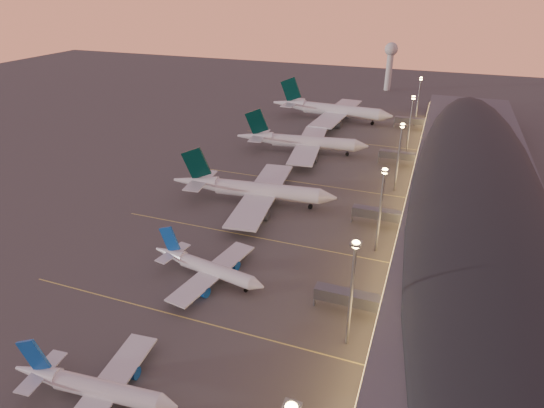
% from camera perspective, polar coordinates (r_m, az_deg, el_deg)
% --- Properties ---
extents(ground, '(700.00, 700.00, 0.00)m').
position_cam_1_polar(ground, '(113.88, -9.08, -12.50)').
color(ground, '#474441').
extents(airliner_narrow_south, '(33.97, 30.47, 12.13)m').
position_cam_1_polar(airliner_narrow_south, '(96.26, -21.44, -20.68)').
color(airliner_narrow_south, silver).
rests_on(airliner_narrow_south, ground).
extents(airliner_narrow_north, '(34.67, 31.30, 12.40)m').
position_cam_1_polar(airliner_narrow_north, '(121.05, -8.15, -7.92)').
color(airliner_narrow_north, silver).
rests_on(airliner_narrow_north, ground).
extents(airliner_wide_near, '(59.21, 54.29, 18.94)m').
position_cam_1_polar(airliner_wide_near, '(158.94, -2.41, 1.79)').
color(airliner_wide_near, silver).
rests_on(airliner_wide_near, ground).
extents(airliner_wide_mid, '(60.04, 55.17, 19.22)m').
position_cam_1_polar(airliner_wide_mid, '(207.85, 3.74, 7.79)').
color(airliner_wide_mid, silver).
rests_on(airliner_wide_mid, ground).
extents(airliner_wide_far, '(69.07, 63.00, 22.10)m').
position_cam_1_polar(airliner_wide_far, '(260.58, 7.37, 11.63)').
color(airliner_wide_far, silver).
rests_on(airliner_wide_far, ground).
extents(terminal_building, '(56.35, 255.00, 17.46)m').
position_cam_1_polar(terminal_building, '(161.50, 23.99, 1.34)').
color(terminal_building, '#545459').
rests_on(terminal_building, ground).
extents(light_masts, '(2.20, 217.20, 25.90)m').
position_cam_1_polar(light_masts, '(151.02, 14.95, 4.76)').
color(light_masts, slate).
rests_on(light_masts, ground).
extents(radar_tower, '(9.00, 9.00, 32.50)m').
position_cam_1_polar(radar_tower, '(341.46, 14.63, 17.27)').
color(radar_tower, silver).
rests_on(radar_tower, ground).
extents(lane_markings, '(90.00, 180.36, 0.00)m').
position_cam_1_polar(lane_markings, '(143.67, -1.44, -3.21)').
color(lane_markings, '#D8C659').
rests_on(lane_markings, ground).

